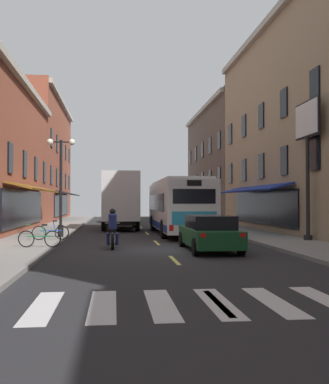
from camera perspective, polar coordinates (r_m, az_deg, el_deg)
ground_plane at (r=19.07m, az=-0.14°, el=-7.17°), size 34.80×80.00×0.10m
lane_centre_dashes at (r=18.81m, az=-0.06°, el=-7.09°), size 0.14×73.90×0.01m
crosswalk_near at (r=9.29m, az=6.54°, el=-13.29°), size 7.10×2.80×0.01m
sidewalk_left at (r=19.35m, az=-17.92°, el=-6.67°), size 3.00×80.00×0.14m
sidewalk_right at (r=20.53m, az=16.57°, el=-6.36°), size 3.00×80.00×0.14m
billboard_sign at (r=23.08m, az=17.08°, el=6.65°), size 0.40×2.62×6.54m
transit_bus at (r=27.66m, az=1.65°, el=-1.72°), size 2.65×11.26×3.18m
box_truck at (r=32.45m, az=-5.43°, el=-1.06°), size 2.49×7.77×3.85m
sedan_near at (r=18.50m, az=5.50°, el=-4.99°), size 1.87×4.77×1.40m
sedan_mid at (r=43.61m, az=-5.96°, el=-2.73°), size 1.92×4.62×1.43m
motorcycle_rider at (r=19.57m, az=-6.38°, el=-4.78°), size 0.62×2.07×1.66m
bicycle_near at (r=19.09m, az=-15.03°, el=-5.46°), size 1.70×0.48×0.91m
bicycle_mid at (r=22.66m, az=-13.75°, el=-4.78°), size 1.70×0.48×0.91m
street_lamp_twin at (r=24.25m, az=-12.56°, el=1.16°), size 1.42×0.32×4.99m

